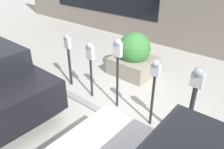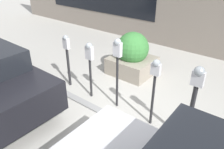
{
  "view_description": "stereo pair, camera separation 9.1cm",
  "coord_description": "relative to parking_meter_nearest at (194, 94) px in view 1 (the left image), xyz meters",
  "views": [
    {
      "loc": [
        -2.42,
        2.79,
        2.91
      ],
      "look_at": [
        0.0,
        -0.09,
        0.9
      ],
      "focal_mm": 35.0,
      "sensor_mm": 36.0,
      "label": 1
    },
    {
      "loc": [
        -2.35,
        2.85,
        2.91
      ],
      "look_at": [
        0.0,
        -0.09,
        0.9
      ],
      "focal_mm": 35.0,
      "sensor_mm": 36.0,
      "label": 2
    }
  ],
  "objects": [
    {
      "name": "planter_box",
      "position": [
        2.24,
        -1.57,
        -0.49
      ],
      "size": [
        1.16,
        1.06,
        1.19
      ],
      "color": "gray",
      "rests_on": "ground_plane"
    },
    {
      "name": "ground_plane",
      "position": [
        1.55,
        0.27,
        -1.01
      ],
      "size": [
        40.0,
        40.0,
        0.0
      ],
      "primitive_type": "plane",
      "color": "#ADAAA3"
    },
    {
      "name": "parking_meter_fourth",
      "position": [
        2.31,
        0.02,
        -0.0
      ],
      "size": [
        0.18,
        0.15,
        1.34
      ],
      "color": "#232326",
      "rests_on": "ground_plane"
    },
    {
      "name": "curb_strip",
      "position": [
        1.55,
        0.35,
        -0.99
      ],
      "size": [
        19.0,
        0.16,
        0.04
      ],
      "color": "gray",
      "rests_on": "ground_plane"
    },
    {
      "name": "parking_meter_farthest",
      "position": [
        3.11,
        -0.02,
        -0.1
      ],
      "size": [
        0.16,
        0.13,
        1.34
      ],
      "color": "#232326",
      "rests_on": "ground_plane"
    },
    {
      "name": "parking_meter_second",
      "position": [
        0.73,
        -0.01,
        0.03
      ],
      "size": [
        0.17,
        0.14,
        1.39
      ],
      "color": "#232326",
      "rests_on": "ground_plane"
    },
    {
      "name": "parking_meter_middle",
      "position": [
        1.6,
        -0.05,
        0.17
      ],
      "size": [
        0.17,
        0.15,
        1.56
      ],
      "color": "#232326",
      "rests_on": "ground_plane"
    },
    {
      "name": "parking_meter_nearest",
      "position": [
        0.0,
        0.0,
        0.0
      ],
      "size": [
        0.19,
        0.17,
        1.48
      ],
      "color": "#232326",
      "rests_on": "ground_plane"
    },
    {
      "name": "building_facade",
      "position": [
        1.55,
        -4.2,
        0.66
      ],
      "size": [
        19.0,
        0.17,
        3.31
      ],
      "color": "slate",
      "rests_on": "ground_plane"
    }
  ]
}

